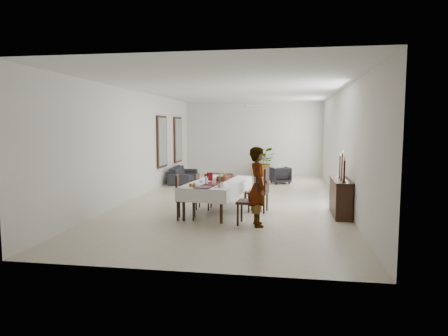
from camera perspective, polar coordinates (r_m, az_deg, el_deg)
floor at (r=11.87m, az=1.69°, el=-4.46°), size 6.00×12.00×0.00m
ceiling at (r=11.72m, az=1.73°, el=11.12°), size 6.00×12.00×0.02m
wall_back at (r=17.64m, az=4.23°, el=4.18°), size 6.00×0.02×3.20m
wall_front at (r=5.80m, az=-5.95°, el=0.48°), size 6.00×0.02×3.20m
wall_left at (r=12.43m, az=-12.16°, el=3.31°), size 0.02×12.00×3.20m
wall_right at (r=11.68m, az=16.49°, el=3.03°), size 0.02×12.00×3.20m
dining_table_top at (r=10.03m, az=-0.93°, el=-2.14°), size 1.32×2.55×0.05m
table_leg_fl at (r=9.17m, az=-5.77°, el=-5.35°), size 0.08×0.08×0.71m
table_leg_fr at (r=8.87m, az=-0.40°, el=-5.70°), size 0.08×0.08×0.71m
table_leg_bl at (r=11.31m, az=-1.34°, el=-3.16°), size 0.08×0.08×0.71m
table_leg_br at (r=11.07m, az=3.07°, el=-3.36°), size 0.08×0.08×0.71m
tablecloth_top at (r=10.02m, az=-0.93°, el=-1.96°), size 1.52×2.75×0.01m
tablecloth_drape_left at (r=10.23m, az=-4.11°, el=-2.64°), size 0.34×2.60×0.30m
tablecloth_drape_right at (r=9.88m, az=2.36°, el=-2.94°), size 0.34×2.60×0.30m
tablecloth_drape_near at (r=8.82m, az=-3.46°, el=-4.03°), size 1.19×0.16×0.30m
tablecloth_drape_far at (r=11.28m, az=1.05°, el=-1.82°), size 1.19×0.16×0.30m
table_runner at (r=10.02m, az=-0.93°, el=-1.92°), size 0.68×2.56×0.00m
red_pitcher at (r=10.23m, az=-2.03°, el=-1.20°), size 0.17×0.17×0.20m
pitcher_handle at (r=10.26m, az=-2.49°, el=-1.18°), size 0.12×0.04×0.12m
wine_glass_near at (r=9.35m, az=-1.42°, el=-1.97°), size 0.07×0.07×0.17m
wine_glass_mid at (r=9.51m, az=-2.52°, el=-1.83°), size 0.07×0.07×0.17m
wine_glass_far at (r=10.04m, az=-0.57°, el=-1.41°), size 0.07×0.07×0.17m
teacup_right at (r=9.35m, az=-0.26°, el=-2.31°), size 0.09×0.09×0.06m
saucer_right at (r=9.36m, az=-0.26°, el=-2.46°), size 0.15×0.15×0.01m
teacup_left at (r=9.78m, az=-3.26°, el=-1.95°), size 0.09×0.09×0.06m
saucer_left at (r=9.78m, az=-3.26°, el=-2.10°), size 0.15×0.15×0.01m
plate_near_right at (r=9.06m, az=-0.63°, el=-2.73°), size 0.24×0.24×0.02m
bread_near_right at (r=9.05m, az=-0.63°, el=-2.55°), size 0.09×0.09×0.09m
plate_near_left at (r=9.40m, az=-4.09°, el=-2.42°), size 0.24×0.24×0.02m
plate_far_left at (r=10.64m, az=-1.70°, el=-1.42°), size 0.24×0.24×0.02m
serving_tray at (r=9.02m, az=-2.95°, el=-2.76°), size 0.37×0.37×0.02m
jam_jar_a at (r=9.06m, az=-4.35°, el=-2.55°), size 0.06×0.06×0.08m
jam_jar_b at (r=9.15m, az=-4.81°, el=-2.46°), size 0.06×0.06×0.08m
jam_jar_c at (r=9.23m, az=-4.29°, el=-2.39°), size 0.06×0.06×0.08m
fruit_basket at (r=10.24m, az=-0.24°, el=-1.47°), size 0.30×0.30×0.10m
fruit_red at (r=10.24m, az=-0.04°, el=-1.04°), size 0.09×0.09×0.09m
fruit_green at (r=10.27m, az=-0.41°, el=-1.02°), size 0.08×0.08×0.08m
fruit_yellow at (r=10.18m, az=-0.32°, el=-1.08°), size 0.09×0.09×0.09m
chair_right_near_seat at (r=8.79m, az=3.53°, el=-4.85°), size 0.52×0.52×0.05m
chair_right_near_leg_fl at (r=8.62m, az=4.55°, el=-6.88°), size 0.05×0.05×0.47m
chair_right_near_leg_fr at (r=8.99m, az=4.99°, el=-6.33°), size 0.05×0.05×0.47m
chair_right_near_leg_bl at (r=8.69m, az=1.98°, el=-6.75°), size 0.05×0.05×0.47m
chair_right_near_leg_br at (r=9.07m, az=2.53°, el=-6.22°), size 0.05×0.05×0.47m
chair_right_near_back at (r=8.69m, az=4.95°, el=-2.79°), size 0.09×0.48×0.61m
chair_right_far_seat at (r=10.10m, az=4.89°, el=-3.49°), size 0.53×0.53×0.05m
chair_right_far_leg_fl at (r=9.93m, az=5.72°, el=-5.20°), size 0.05×0.05×0.46m
chair_right_far_leg_fr at (r=10.30m, az=6.16°, el=-4.80°), size 0.05×0.05×0.46m
chair_right_far_leg_bl at (r=10.01m, az=3.56°, el=-5.09°), size 0.05×0.05×0.46m
chair_right_far_leg_br at (r=10.38m, az=4.07°, el=-4.69°), size 0.05×0.05×0.46m
chair_right_far_back at (r=10.01m, az=6.10°, el=-1.74°), size 0.11×0.47×0.60m
chair_left_near_seat at (r=9.31m, az=-5.43°, el=-4.52°), size 0.50×0.50×0.05m
chair_left_near_leg_fl at (r=9.55m, az=-6.40°, el=-5.75°), size 0.05×0.05×0.43m
chair_left_near_leg_fr at (r=9.20m, az=-6.65°, el=-6.20°), size 0.05×0.05×0.43m
chair_left_near_leg_bl at (r=9.51m, az=-4.23°, el=-5.77°), size 0.05×0.05×0.43m
chair_left_near_leg_br at (r=9.16m, az=-4.40°, el=-6.23°), size 0.05×0.05×0.43m
chair_left_near_back at (r=9.28m, az=-6.68°, el=-2.69°), size 0.11×0.44×0.56m
chair_left_far_seat at (r=10.42m, az=-2.90°, el=-3.66°), size 0.40×0.40×0.04m
chair_left_far_leg_fl at (r=10.65m, az=-3.52°, el=-4.63°), size 0.04×0.04×0.38m
chair_left_far_leg_fr at (r=10.35m, az=-3.97°, el=-4.95°), size 0.04×0.04×0.38m
chair_left_far_leg_bl at (r=10.58m, az=-1.85°, el=-4.70°), size 0.04×0.04×0.38m
chair_left_far_leg_br at (r=10.27m, az=-2.24°, el=-5.02°), size 0.04×0.04×0.38m
chair_left_far_back at (r=10.42m, az=-3.85°, el=-2.19°), size 0.05×0.39×0.49m
woman at (r=8.62m, az=4.88°, el=-2.68°), size 0.55×0.71×1.71m
sideboard_body at (r=10.07m, az=16.30°, el=-4.13°), size 0.38×1.41×0.85m
sideboard_top at (r=10.01m, az=16.37°, el=-1.66°), size 0.41×1.47×0.03m
candlestick_near_base at (r=9.50m, az=16.77°, el=-1.90°), size 0.09×0.09×0.03m
candlestick_near_shaft at (r=9.47m, az=16.81°, el=-0.41°), size 0.05×0.05×0.47m
candlestick_near_candle at (r=9.44m, az=16.86°, el=1.24°), size 0.03×0.03×0.08m
candlestick_mid_base at (r=9.87m, az=16.48°, el=-1.61°), size 0.09×0.09×0.03m
candlestick_mid_shaft at (r=9.83m, az=16.53°, el=0.25°), size 0.05×0.05×0.61m
candlestick_mid_candle at (r=9.80m, az=16.59°, el=2.25°), size 0.03×0.03×0.08m
candlestick_far_base at (r=10.24m, az=16.21°, el=-1.33°), size 0.09×0.09×0.03m
candlestick_far_shaft at (r=10.21m, az=16.25°, el=0.19°), size 0.05×0.05×0.52m
candlestick_far_candle at (r=10.18m, az=16.30°, el=1.86°), size 0.03×0.03×0.08m
sofa at (r=15.43m, az=-5.82°, el=-0.94°), size 0.95×2.11×0.60m
armchair at (r=15.20m, az=8.03°, el=-1.01°), size 0.88×0.89×0.63m
coffee_table at (r=14.79m, az=-0.74°, el=-1.60°), size 1.02×0.81×0.40m
potted_plant at (r=17.16m, az=5.61°, el=0.90°), size 1.30×1.18×1.27m
mirror_frame_near at (r=14.49m, az=-8.86°, el=3.74°), size 0.06×1.05×1.85m
mirror_glass_near at (r=14.48m, az=-8.73°, el=3.74°), size 0.01×0.90×1.70m
mirror_frame_far at (r=16.50m, az=-6.61°, el=4.03°), size 0.06×1.05×1.85m
mirror_glass_far at (r=16.49m, az=-6.50°, el=4.03°), size 0.01×0.90×1.70m
fan_rod at (r=14.68m, az=3.26°, el=9.68°), size 0.04×0.04×0.20m
fan_hub at (r=14.67m, az=3.25°, el=8.90°), size 0.16×0.16×0.08m
fan_blade_n at (r=15.02m, az=3.39°, el=8.84°), size 0.10×0.55×0.01m
fan_blade_s at (r=14.32m, az=3.11°, el=8.98°), size 0.10×0.55×0.01m
fan_blade_e at (r=14.64m, az=4.63°, el=8.90°), size 0.55×0.10×0.01m
fan_blade_w at (r=14.71m, az=1.88°, el=8.90°), size 0.55×0.10×0.01m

